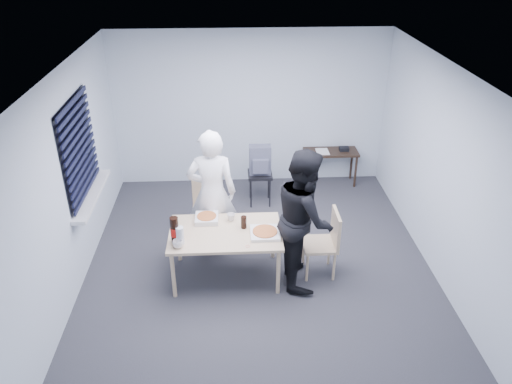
{
  "coord_description": "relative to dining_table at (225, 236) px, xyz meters",
  "views": [
    {
      "loc": [
        -0.32,
        -5.41,
        4.0
      ],
      "look_at": [
        -0.03,
        0.1,
        1.03
      ],
      "focal_mm": 35.0,
      "sensor_mm": 36.0,
      "label": 1
    }
  ],
  "objects": [
    {
      "name": "rubber_band",
      "position": [
        0.26,
        -0.34,
        0.06
      ],
      "size": [
        0.05,
        0.05,
        0.0
      ],
      "primitive_type": "torus",
      "rotation": [
        0.0,
        0.0,
        0.1
      ],
      "color": "red",
      "rests_on": "dining_table"
    },
    {
      "name": "chair_far",
      "position": [
        -0.26,
        0.99,
        -0.1
      ],
      "size": [
        0.42,
        0.42,
        0.89
      ],
      "color": "tan",
      "rests_on": "ground"
    },
    {
      "name": "mug_a",
      "position": [
        -0.55,
        -0.31,
        0.11
      ],
      "size": [
        0.17,
        0.17,
        0.1
      ],
      "primitive_type": "imported",
      "rotation": [
        0.0,
        0.0,
        0.52
      ],
      "color": "white",
      "rests_on": "dining_table"
    },
    {
      "name": "backpack",
      "position": [
        0.54,
        1.87,
        0.15
      ],
      "size": [
        0.33,
        0.25,
        0.47
      ],
      "rotation": [
        0.0,
        0.0,
        -0.04
      ],
      "color": "slate",
      "rests_on": "stool"
    },
    {
      "name": "cola_glass",
      "position": [
        0.23,
        0.08,
        0.14
      ],
      "size": [
        0.1,
        0.1,
        0.16
      ],
      "primitive_type": "cylinder",
      "rotation": [
        0.0,
        0.0,
        -0.42
      ],
      "color": "black",
      "rests_on": "dining_table"
    },
    {
      "name": "pizza_box_a",
      "position": [
        -0.23,
        0.27,
        0.1
      ],
      "size": [
        0.29,
        0.29,
        0.07
      ],
      "rotation": [
        0.0,
        0.0,
        -0.24
      ],
      "color": "white",
      "rests_on": "dining_table"
    },
    {
      "name": "stool",
      "position": [
        0.54,
        1.89,
        -0.19
      ],
      "size": [
        0.38,
        0.38,
        0.53
      ],
      "color": "black",
      "rests_on": "ground"
    },
    {
      "name": "pizza_box_b",
      "position": [
        0.48,
        -0.08,
        0.08
      ],
      "size": [
        0.35,
        0.35,
        0.05
      ],
      "rotation": [
        0.0,
        0.0,
        -0.16
      ],
      "color": "white",
      "rests_on": "dining_table"
    },
    {
      "name": "room",
      "position": [
        -1.77,
        0.64,
        0.83
      ],
      "size": [
        5.0,
        5.0,
        5.0
      ],
      "color": "#2C2D32",
      "rests_on": "ground"
    },
    {
      "name": "mug_b",
      "position": [
        0.08,
        0.26,
        0.11
      ],
      "size": [
        0.1,
        0.1,
        0.09
      ],
      "primitive_type": "imported",
      "color": "white",
      "rests_on": "dining_table"
    },
    {
      "name": "black_box",
      "position": [
        2.01,
        2.52,
        0.03
      ],
      "size": [
        0.16,
        0.12,
        0.07
      ],
      "primitive_type": "cube",
      "rotation": [
        0.0,
        0.0,
        0.04
      ],
      "color": "black",
      "rests_on": "side_table"
    },
    {
      "name": "side_table",
      "position": [
        1.79,
        2.52,
        -0.08
      ],
      "size": [
        0.91,
        0.4,
        0.61
      ],
      "color": "black",
      "rests_on": "ground"
    },
    {
      "name": "soda_bottle",
      "position": [
        -0.59,
        -0.19,
        0.22
      ],
      "size": [
        0.11,
        0.11,
        0.33
      ],
      "rotation": [
        0.0,
        0.0,
        0.24
      ],
      "color": "black",
      "rests_on": "dining_table"
    },
    {
      "name": "person_black",
      "position": [
        0.96,
        -0.08,
        0.28
      ],
      "size": [
        0.47,
        0.86,
        1.77
      ],
      "primitive_type": "imported",
      "rotation": [
        0.0,
        0.0,
        1.57
      ],
      "color": "black",
      "rests_on": "ground"
    },
    {
      "name": "person_white",
      "position": [
        -0.17,
        0.6,
        0.28
      ],
      "size": [
        0.65,
        0.42,
        1.77
      ],
      "primitive_type": "imported",
      "rotation": [
        0.0,
        0.0,
        3.14
      ],
      "color": "white",
      "rests_on": "ground"
    },
    {
      "name": "papers",
      "position": [
        1.64,
        2.5,
        0.0
      ],
      "size": [
        0.26,
        0.32,
        0.0
      ],
      "primitive_type": "cube",
      "rotation": [
        0.0,
        0.0,
        0.2
      ],
      "color": "white",
      "rests_on": "side_table"
    },
    {
      "name": "dining_table",
      "position": [
        0.0,
        0.0,
        0.0
      ],
      "size": [
        1.38,
        0.87,
        0.67
      ],
      "color": "tan",
      "rests_on": "ground"
    },
    {
      "name": "chair_right",
      "position": [
        1.27,
        0.01,
        -0.1
      ],
      "size": [
        0.42,
        0.42,
        0.89
      ],
      "color": "tan",
      "rests_on": "ground"
    },
    {
      "name": "plastic_cups",
      "position": [
        -0.53,
        -0.23,
        0.17
      ],
      "size": [
        0.1,
        0.1,
        0.22
      ],
      "primitive_type": "cylinder",
      "rotation": [
        0.0,
        0.0,
        -0.05
      ],
      "color": "silver",
      "rests_on": "dining_table"
    }
  ]
}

